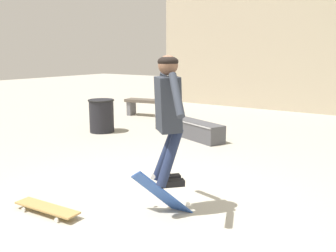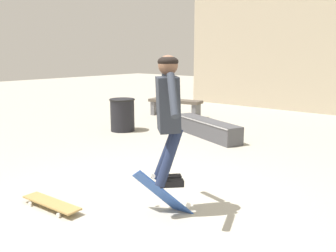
{
  "view_description": "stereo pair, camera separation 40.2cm",
  "coord_description": "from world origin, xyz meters",
  "px_view_note": "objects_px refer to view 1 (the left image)",
  "views": [
    {
      "loc": [
        2.58,
        -3.3,
        1.79
      ],
      "look_at": [
        0.35,
        -0.05,
        1.01
      ],
      "focal_mm": 40.0,
      "sensor_mm": 36.0,
      "label": 1
    },
    {
      "loc": [
        2.9,
        -3.06,
        1.79
      ],
      "look_at": [
        0.35,
        -0.05,
        1.01
      ],
      "focal_mm": 40.0,
      "sensor_mm": 36.0,
      "label": 2
    }
  ],
  "objects_px": {
    "trash_bin": "(102,115)",
    "skateboard_resting": "(47,208)",
    "skater": "(168,109)",
    "skate_ledge": "(188,128)",
    "skateboard_flipping": "(164,196)",
    "park_bench": "(152,104)"
  },
  "relations": [
    {
      "from": "trash_bin",
      "to": "skateboard_flipping",
      "type": "distance_m",
      "value": 4.6
    },
    {
      "from": "skate_ledge",
      "to": "park_bench",
      "type": "bearing_deg",
      "value": 165.46
    },
    {
      "from": "skate_ledge",
      "to": "skateboard_resting",
      "type": "height_order",
      "value": "skate_ledge"
    },
    {
      "from": "park_bench",
      "to": "skateboard_resting",
      "type": "xyz_separation_m",
      "value": [
        2.95,
        -5.9,
        -0.27
      ]
    },
    {
      "from": "skater",
      "to": "skateboard_flipping",
      "type": "relative_size",
      "value": 2.1
    },
    {
      "from": "skateboard_flipping",
      "to": "skateboard_resting",
      "type": "relative_size",
      "value": 0.77
    },
    {
      "from": "skater",
      "to": "skate_ledge",
      "type": "bearing_deg",
      "value": 70.81
    },
    {
      "from": "trash_bin",
      "to": "skater",
      "type": "xyz_separation_m",
      "value": [
        3.75,
        -2.79,
        0.8
      ]
    },
    {
      "from": "park_bench",
      "to": "skater",
      "type": "xyz_separation_m",
      "value": [
        4.08,
        -5.13,
        0.85
      ]
    },
    {
      "from": "park_bench",
      "to": "skater",
      "type": "distance_m",
      "value": 6.61
    },
    {
      "from": "park_bench",
      "to": "skater",
      "type": "bearing_deg",
      "value": -62.88
    },
    {
      "from": "park_bench",
      "to": "trash_bin",
      "type": "bearing_deg",
      "value": -93.26
    },
    {
      "from": "skateboard_flipping",
      "to": "skateboard_resting",
      "type": "height_order",
      "value": "skateboard_flipping"
    },
    {
      "from": "trash_bin",
      "to": "skater",
      "type": "bearing_deg",
      "value": -36.71
    },
    {
      "from": "skate_ledge",
      "to": "skateboard_flipping",
      "type": "height_order",
      "value": "skateboard_flipping"
    },
    {
      "from": "skateboard_resting",
      "to": "skater",
      "type": "bearing_deg",
      "value": -149.4
    },
    {
      "from": "skater",
      "to": "skateboard_resting",
      "type": "distance_m",
      "value": 1.77
    },
    {
      "from": "park_bench",
      "to": "skateboard_resting",
      "type": "bearing_deg",
      "value": -74.84
    },
    {
      "from": "skater",
      "to": "skateboard_resting",
      "type": "height_order",
      "value": "skater"
    },
    {
      "from": "skater",
      "to": "skateboard_flipping",
      "type": "xyz_separation_m",
      "value": [
        -0.08,
        0.03,
        -1.01
      ]
    },
    {
      "from": "trash_bin",
      "to": "skateboard_resting",
      "type": "bearing_deg",
      "value": -53.73
    },
    {
      "from": "skater",
      "to": "skateboard_resting",
      "type": "xyz_separation_m",
      "value": [
        -1.13,
        -0.77,
        -1.12
      ]
    }
  ]
}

